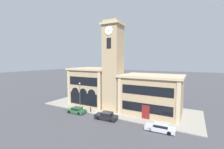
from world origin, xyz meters
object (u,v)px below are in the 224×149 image
(parked_car_near, at_px, (77,110))
(bollard, at_px, (91,109))
(street_lamp, at_px, (80,92))
(parked_car_mid, at_px, (106,116))
(parked_car_far, at_px, (160,127))

(parked_car_near, relative_size, bollard, 4.02)
(street_lamp, xyz_separation_m, bollard, (2.89, 0.12, -3.58))
(parked_car_near, height_order, parked_car_mid, parked_car_mid)
(parked_car_mid, distance_m, parked_car_far, 10.21)
(bollard, bearing_deg, parked_car_far, -6.58)
(parked_car_mid, height_order, parked_car_far, parked_car_mid)
(parked_car_near, bearing_deg, street_lamp, -77.92)
(parked_car_far, bearing_deg, parked_car_mid, -3.14)
(bollard, bearing_deg, parked_car_near, -143.96)
(street_lamp, bearing_deg, parked_car_far, -5.18)
(parked_car_mid, bearing_deg, bollard, -22.18)
(parked_car_mid, xyz_separation_m, parked_car_far, (10.21, 0.00, -0.06))
(parked_car_far, height_order, bollard, parked_car_far)
(street_lamp, distance_m, bollard, 4.60)
(parked_car_near, height_order, street_lamp, street_lamp)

